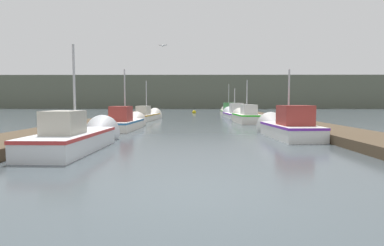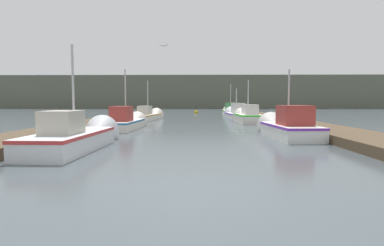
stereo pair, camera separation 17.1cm
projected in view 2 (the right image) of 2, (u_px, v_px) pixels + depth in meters
ground_plane at (189, 194)px, 5.43m from camera, size 200.00×200.00×0.00m
dock_left at (102, 122)px, 21.50m from camera, size 2.66×40.00×0.37m
dock_right at (289, 122)px, 21.25m from camera, size 2.66×40.00×0.37m
distant_shore_ridge at (197, 93)px, 74.96m from camera, size 120.00×16.00×7.58m
fishing_boat_0 at (78, 136)px, 10.75m from camera, size 1.75×5.40×4.06m
fishing_boat_1 at (286, 127)px, 14.20m from camera, size 1.91×5.00×3.62m
fishing_boat_2 at (127, 122)px, 18.37m from camera, size 1.71×5.29×4.02m
fishing_boat_3 at (247, 117)px, 23.69m from camera, size 1.85×4.69×3.76m
fishing_boat_4 at (149, 115)px, 27.37m from camera, size 2.13×6.36×3.99m
fishing_boat_5 at (235, 113)px, 31.52m from camera, size 2.05×6.05×3.61m
fishing_boat_6 at (230, 111)px, 36.98m from camera, size 1.93×5.30×4.33m
mooring_piling_0 at (293, 119)px, 16.90m from camera, size 0.36×0.36×1.35m
mooring_piling_1 at (246, 110)px, 32.97m from camera, size 0.36×0.36×1.40m
channel_buoy at (196, 112)px, 41.78m from camera, size 0.55×0.55×1.05m
seagull_lead at (164, 46)px, 19.96m from camera, size 0.56×0.29×0.12m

